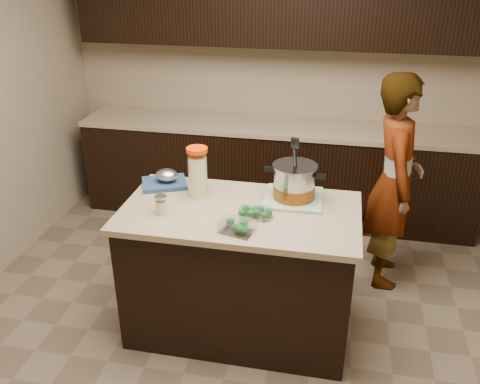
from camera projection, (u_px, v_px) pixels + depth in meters
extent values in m
plane|color=brown|center=(240.00, 325.00, 3.50)|extent=(4.00, 4.00, 0.00)
cube|color=tan|center=(283.00, 68.00, 4.68)|extent=(4.00, 0.04, 2.70)
cube|color=black|center=(276.00, 172.00, 4.81)|extent=(3.60, 0.60, 0.86)
cube|color=tan|center=(277.00, 126.00, 4.62)|extent=(3.60, 0.63, 0.04)
cube|color=black|center=(283.00, 0.00, 4.26)|extent=(3.60, 0.35, 0.75)
cube|color=black|center=(240.00, 273.00, 3.31)|extent=(1.40, 0.75, 0.86)
cube|color=tan|center=(240.00, 213.00, 3.11)|extent=(1.46, 0.81, 0.04)
cube|color=#5B875A|center=(293.00, 198.00, 3.22)|extent=(0.37, 0.37, 0.02)
cylinder|color=#B7B7BC|center=(294.00, 182.00, 3.18)|extent=(0.30, 0.30, 0.21)
cylinder|color=brown|center=(294.00, 191.00, 3.20)|extent=(0.30, 0.30, 0.08)
cylinder|color=#B7B7BC|center=(295.00, 166.00, 3.13)|extent=(0.32, 0.32, 0.01)
cube|color=black|center=(270.00, 169.00, 3.20)|extent=(0.07, 0.04, 0.03)
cube|color=black|center=(321.00, 176.00, 3.10)|extent=(0.07, 0.04, 0.03)
cylinder|color=black|center=(295.00, 159.00, 3.08)|extent=(0.04, 0.11, 0.25)
cylinder|color=#E2D88A|center=(198.00, 177.00, 3.23)|extent=(0.15, 0.15, 0.27)
cylinder|color=white|center=(198.00, 174.00, 3.22)|extent=(0.17, 0.17, 0.30)
cylinder|color=#F73E05|center=(197.00, 150.00, 3.15)|extent=(0.18, 0.18, 0.02)
cylinder|color=#E2D88A|center=(161.00, 207.00, 3.05)|extent=(0.08, 0.08, 0.08)
cylinder|color=white|center=(161.00, 205.00, 3.04)|extent=(0.09, 0.09, 0.10)
cylinder|color=silver|center=(160.00, 196.00, 3.02)|extent=(0.09, 0.09, 0.02)
cylinder|color=silver|center=(263.00, 214.00, 3.00)|extent=(0.14, 0.14, 0.06)
cylinder|color=silver|center=(248.00, 212.00, 3.01)|extent=(0.15, 0.15, 0.06)
cube|color=silver|center=(237.00, 227.00, 2.85)|extent=(0.21, 0.18, 0.07)
cube|color=navy|center=(164.00, 183.00, 3.42)|extent=(0.36, 0.33, 0.03)
ellipsoid|color=silver|center=(167.00, 176.00, 3.39)|extent=(0.15, 0.12, 0.08)
imported|color=gray|center=(394.00, 183.00, 3.69)|extent=(0.41, 0.60, 1.61)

